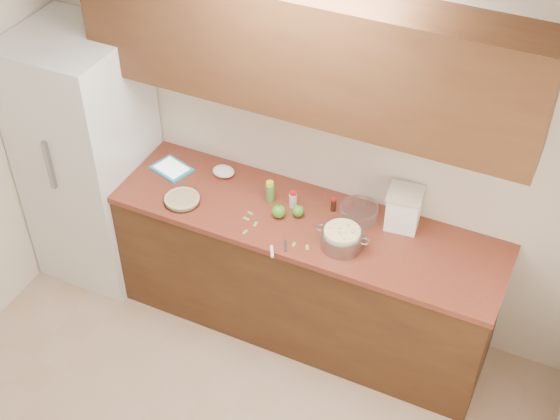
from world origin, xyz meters
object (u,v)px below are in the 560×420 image
at_px(colander, 342,238).
at_px(tablet, 172,169).
at_px(flour_canister, 404,208).
at_px(pie, 182,199).

distance_m(colander, tablet, 1.27).
distance_m(flour_canister, tablet, 1.52).
relative_size(pie, tablet, 0.80).
bearing_deg(colander, flour_canister, 52.01).
xyz_separation_m(pie, tablet, (-0.23, 0.25, -0.01)).
bearing_deg(tablet, pie, -30.72).
height_order(pie, flour_canister, flour_canister).
relative_size(pie, colander, 0.69).
bearing_deg(flour_canister, tablet, -175.12).
bearing_deg(flour_canister, pie, -163.66).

